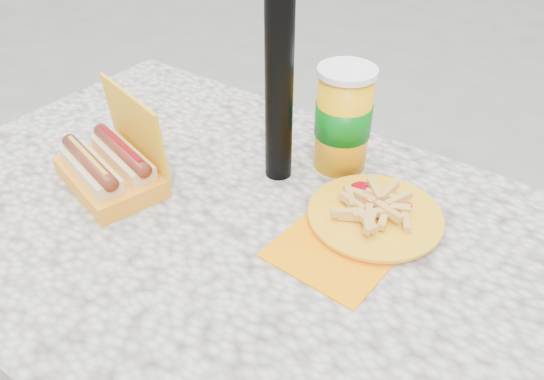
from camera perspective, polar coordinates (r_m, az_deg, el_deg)
The scene contains 4 objects.
picnic_table at distance 0.99m, azimuth -4.69°, elevation -7.67°, with size 1.20×0.80×0.75m.
hotdog_box at distance 1.01m, azimuth -16.93°, elevation 2.39°, with size 0.24×0.19×0.17m.
fries_plate at distance 0.91m, azimuth 10.64°, elevation -2.79°, with size 0.23×0.31×0.04m.
soda_cup at distance 1.00m, azimuth 7.66°, elevation 7.58°, with size 0.11×0.11×0.20m.
Camera 1 is at (0.47, -0.53, 1.34)m, focal length 35.00 mm.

